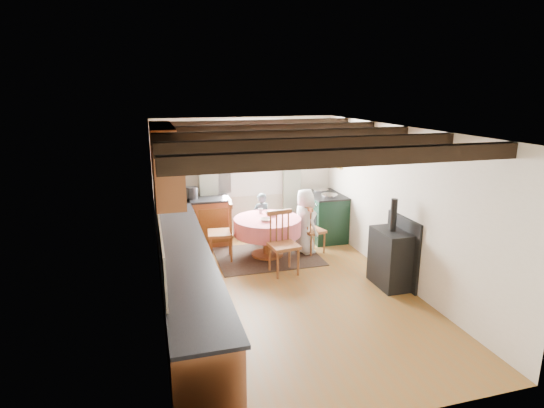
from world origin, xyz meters
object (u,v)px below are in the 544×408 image
object	(u,v)px
child_far	(261,219)
dining_table	(267,238)
chair_right	(313,229)
aga_range	(324,216)
cast_iron_stove	(391,243)
cup	(261,211)
chair_near	(284,243)
chair_left	(220,231)
child_right	(305,221)

from	to	relation	value
child_far	dining_table	bearing A→B (deg)	71.96
dining_table	chair_right	distance (m)	0.86
aga_range	cast_iron_stove	bearing A→B (deg)	-87.31
chair_right	cast_iron_stove	bearing A→B (deg)	-175.20
dining_table	cup	size ratio (longest dim) A/B	13.05
cast_iron_stove	cup	distance (m)	2.52
chair_right	cup	bearing A→B (deg)	50.96
chair_near	cast_iron_stove	distance (m)	1.68
chair_left	chair_right	xyz separation A→B (m)	(1.68, -0.12, -0.07)
cup	child_right	bearing A→B (deg)	-25.32
aga_range	child_far	size ratio (longest dim) A/B	1.00
aga_range	child_far	distance (m)	1.30
child_far	chair_near	bearing A→B (deg)	77.10
cup	dining_table	bearing A→B (deg)	-85.26
chair_right	chair_near	bearing A→B (deg)	118.11
cast_iron_stove	child_far	world-z (taller)	cast_iron_stove
chair_left	child_far	distance (m)	1.07
chair_near	chair_left	xyz separation A→B (m)	(-0.89, 0.89, 0.01)
chair_right	cast_iron_stove	size ratio (longest dim) A/B	0.66
chair_left	child_right	bearing A→B (deg)	93.07
cast_iron_stove	chair_near	bearing A→B (deg)	148.34
chair_left	chair_near	bearing A→B (deg)	51.41
child_right	cup	size ratio (longest dim) A/B	13.15
aga_range	cast_iron_stove	xyz separation A→B (m)	(0.11, -2.34, 0.22)
dining_table	cup	distance (m)	0.54
chair_near	child_right	distance (m)	1.03
chair_left	cup	size ratio (longest dim) A/B	11.54
aga_range	child_right	xyz separation A→B (m)	(-0.66, -0.67, 0.13)
dining_table	child_far	xyz separation A→B (m)	(0.07, 0.70, 0.15)
chair_near	cup	bearing A→B (deg)	87.67
chair_left	child_far	size ratio (longest dim) A/B	1.04
chair_left	child_right	distance (m)	1.54
child_right	cup	bearing A→B (deg)	50.50
dining_table	child_right	bearing A→B (deg)	0.58
chair_left	aga_range	bearing A→B (deg)	111.31
aga_range	chair_right	bearing A→B (deg)	-126.35
aga_range	child_far	world-z (taller)	child_far
child_far	chair_right	bearing A→B (deg)	125.09
aga_range	cup	distance (m)	1.47
chair_right	cast_iron_stove	xyz separation A→B (m)	(0.62, -1.64, 0.23)
dining_table	child_far	size ratio (longest dim) A/B	1.17
child_far	child_right	size ratio (longest dim) A/B	0.85
chair_near	dining_table	bearing A→B (deg)	87.55
chair_right	child_far	world-z (taller)	child_far
chair_right	cup	distance (m)	1.01
dining_table	cup	bearing A→B (deg)	94.74
chair_right	aga_range	xyz separation A→B (m)	(0.51, 0.70, 0.01)
chair_right	dining_table	bearing A→B (deg)	72.74
chair_near	chair_left	distance (m)	1.25
chair_near	chair_right	bearing A→B (deg)	37.31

